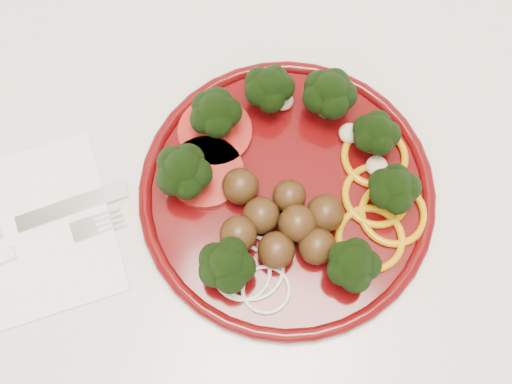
# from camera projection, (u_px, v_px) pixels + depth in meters

# --- Properties ---
(counter) EXTENTS (2.40, 0.60, 0.90)m
(counter) POSITION_uv_depth(u_px,v_px,m) (216.00, 271.00, 1.09)
(counter) COLOR silver
(counter) RESTS_ON ground
(plate) EXTENTS (0.30, 0.30, 0.07)m
(plate) POSITION_uv_depth(u_px,v_px,m) (290.00, 186.00, 0.64)
(plate) COLOR #460506
(plate) RESTS_ON counter
(napkin) EXTENTS (0.24, 0.24, 0.00)m
(napkin) POSITION_uv_depth(u_px,v_px,m) (23.00, 234.00, 0.65)
(napkin) COLOR white
(napkin) RESTS_ON counter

